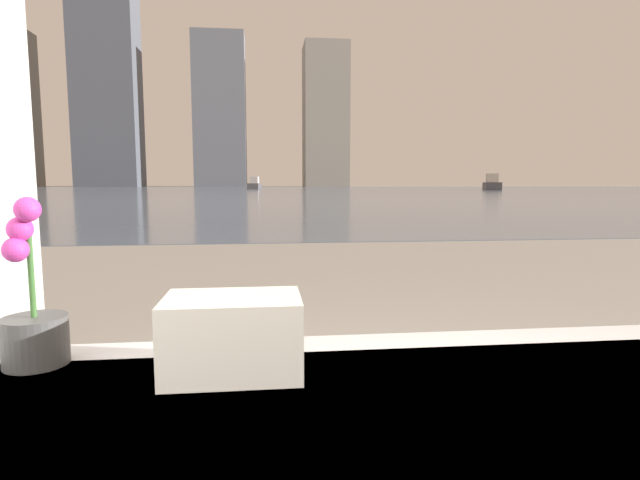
{
  "coord_description": "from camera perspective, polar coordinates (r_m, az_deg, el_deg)",
  "views": [
    {
      "loc": [
        -0.16,
        -0.18,
        0.88
      ],
      "look_at": [
        0.13,
        2.36,
        0.58
      ],
      "focal_mm": 28.0,
      "sensor_mm": 36.0,
      "label": 1
    }
  ],
  "objects": [
    {
      "name": "harbor_boat_1",
      "position": [
        63.85,
        19.05,
        6.05
      ],
      "size": [
        3.48,
        5.51,
        1.96
      ],
      "color": "#4C4C51",
      "rests_on": "harbor_water"
    },
    {
      "name": "towel_stack",
      "position": [
        1.05,
        -9.91,
        -10.65
      ],
      "size": [
        0.28,
        0.18,
        0.16
      ],
      "color": "silver",
      "rests_on": "bathtub"
    },
    {
      "name": "harbor_boat_2",
      "position": [
        70.36,
        -7.51,
        6.29
      ],
      "size": [
        2.01,
        4.63,
        1.69
      ],
      "color": "#4C4C51",
      "rests_on": "harbor_water"
    },
    {
      "name": "skyline_tower_0",
      "position": [
        130.82,
        -31.48,
        12.55
      ],
      "size": [
        8.19,
        6.49,
        33.34
      ],
      "color": "gray",
      "rests_on": "ground_plane"
    },
    {
      "name": "skyline_tower_1",
      "position": [
        128.3,
        -23.5,
        22.48
      ],
      "size": [
        13.44,
        9.25,
        74.36
      ],
      "color": "#4C515B",
      "rests_on": "ground_plane"
    },
    {
      "name": "potted_orchid",
      "position": [
        1.24,
        -29.97,
        -7.9
      ],
      "size": [
        0.13,
        0.13,
        0.36
      ],
      "color": "#4C4C4C",
      "rests_on": "bathtub"
    },
    {
      "name": "harbor_water",
      "position": [
        62.19,
        -6.29,
        5.72
      ],
      "size": [
        180.0,
        110.0,
        0.01
      ],
      "color": "slate",
      "rests_on": "ground_plane"
    },
    {
      "name": "skyline_tower_3",
      "position": [
        120.06,
        0.62,
        13.93
      ],
      "size": [
        10.13,
        10.02,
        32.55
      ],
      "color": "gray",
      "rests_on": "ground_plane"
    },
    {
      "name": "skyline_tower_2",
      "position": [
        119.7,
        -11.38,
        14.26
      ],
      "size": [
        11.63,
        6.96,
        34.34
      ],
      "color": "slate",
      "rests_on": "ground_plane"
    }
  ]
}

